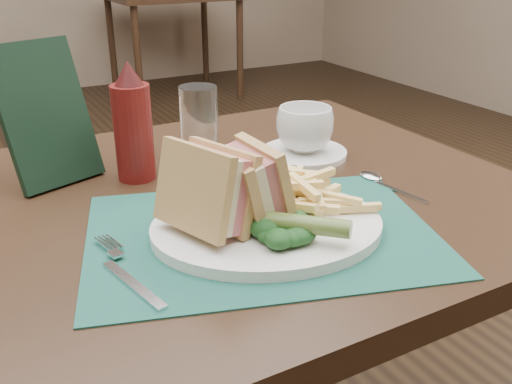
# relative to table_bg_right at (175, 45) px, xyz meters

# --- Properties ---
(floor) EXTENTS (7.00, 7.00, 0.00)m
(floor) POSITION_rel_table_bg_right_xyz_m (-1.22, -2.91, -0.38)
(floor) COLOR black
(floor) RESTS_ON ground
(table_bg_right) EXTENTS (0.90, 0.75, 0.75)m
(table_bg_right) POSITION_rel_table_bg_right_xyz_m (0.00, 0.00, 0.00)
(table_bg_right) COLOR black
(table_bg_right) RESTS_ON ground
(placemat) EXTENTS (0.52, 0.43, 0.00)m
(placemat) POSITION_rel_table_bg_right_xyz_m (-1.24, -3.55, 0.38)
(placemat) COLOR #174B3F
(placemat) RESTS_ON table_main
(plate) EXTENTS (0.36, 0.32, 0.01)m
(plate) POSITION_rel_table_bg_right_xyz_m (-1.24, -3.55, 0.38)
(plate) COLOR white
(plate) RESTS_ON placemat
(sandwich_half_a) EXTENTS (0.11, 0.13, 0.11)m
(sandwich_half_a) POSITION_rel_table_bg_right_xyz_m (-1.33, -3.54, 0.45)
(sandwich_half_a) COLOR tan
(sandwich_half_a) RESTS_ON plate
(sandwich_half_b) EXTENTS (0.08, 0.10, 0.10)m
(sandwich_half_b) POSITION_rel_table_bg_right_xyz_m (-1.27, -3.54, 0.44)
(sandwich_half_b) COLOR tan
(sandwich_half_b) RESTS_ON plate
(kale_garnish) EXTENTS (0.11, 0.08, 0.03)m
(kale_garnish) POSITION_rel_table_bg_right_xyz_m (-1.23, -3.60, 0.41)
(kale_garnish) COLOR #143717
(kale_garnish) RESTS_ON plate
(pickle_spear) EXTENTS (0.10, 0.10, 0.03)m
(pickle_spear) POSITION_rel_table_bg_right_xyz_m (-1.23, -3.61, 0.41)
(pickle_spear) COLOR #475F24
(pickle_spear) RESTS_ON plate
(fries_pile) EXTENTS (0.18, 0.20, 0.05)m
(fries_pile) POSITION_rel_table_bg_right_xyz_m (-1.17, -3.53, 0.42)
(fries_pile) COLOR #F8D57C
(fries_pile) RESTS_ON plate
(fork) EXTENTS (0.07, 0.17, 0.01)m
(fork) POSITION_rel_table_bg_right_xyz_m (-1.43, -3.56, 0.38)
(fork) COLOR silver
(fork) RESTS_ON placemat
(spoon) EXTENTS (0.05, 0.15, 0.01)m
(spoon) POSITION_rel_table_bg_right_xyz_m (-1.00, -3.51, 0.38)
(spoon) COLOR silver
(spoon) RESTS_ON table_main
(saucer) EXTENTS (0.19, 0.19, 0.01)m
(saucer) POSITION_rel_table_bg_right_xyz_m (-1.04, -3.33, 0.38)
(saucer) COLOR white
(saucer) RESTS_ON table_main
(coffee_cup) EXTENTS (0.12, 0.12, 0.08)m
(coffee_cup) POSITION_rel_table_bg_right_xyz_m (-1.04, -3.33, 0.42)
(coffee_cup) COLOR white
(coffee_cup) RESTS_ON saucer
(drinking_glass) EXTENTS (0.08, 0.08, 0.13)m
(drinking_glass) POSITION_rel_table_bg_right_xyz_m (-1.21, -3.27, 0.44)
(drinking_glass) COLOR white
(drinking_glass) RESTS_ON table_main
(ketchup_bottle) EXTENTS (0.07, 0.07, 0.19)m
(ketchup_bottle) POSITION_rel_table_bg_right_xyz_m (-1.33, -3.29, 0.47)
(ketchup_bottle) COLOR #55100E
(ketchup_bottle) RESTS_ON table_main
(check_presenter) EXTENTS (0.15, 0.12, 0.21)m
(check_presenter) POSITION_rel_table_bg_right_xyz_m (-1.44, -3.23, 0.48)
(check_presenter) COLOR black
(check_presenter) RESTS_ON table_main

